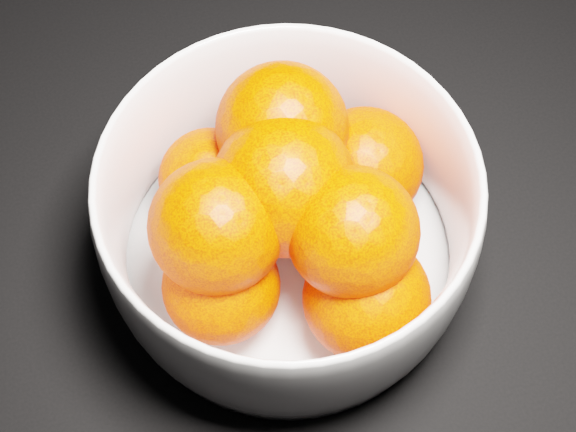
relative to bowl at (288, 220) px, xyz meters
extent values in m
cylinder|color=silver|center=(0.00, 0.00, -0.05)|extent=(0.21, 0.21, 0.01)
sphere|color=#EF3000|center=(0.06, 0.03, -0.01)|extent=(0.07, 0.07, 0.07)
sphere|color=#EF3000|center=(-0.04, 0.04, -0.01)|extent=(0.07, 0.07, 0.07)
sphere|color=#EF3000|center=(-0.05, -0.03, -0.01)|extent=(0.07, 0.07, 0.07)
sphere|color=#EF3000|center=(0.03, -0.06, -0.01)|extent=(0.07, 0.07, 0.07)
sphere|color=#EF3000|center=(0.01, 0.04, 0.03)|extent=(0.08, 0.08, 0.08)
sphere|color=#EF3000|center=(-0.04, -0.01, 0.03)|extent=(0.08, 0.08, 0.08)
sphere|color=#EF3000|center=(0.03, -0.03, 0.03)|extent=(0.07, 0.07, 0.07)
sphere|color=#EF3000|center=(0.00, 0.00, 0.03)|extent=(0.08, 0.08, 0.08)
camera|label=1|loc=(-0.06, -0.22, 0.42)|focal=50.00mm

